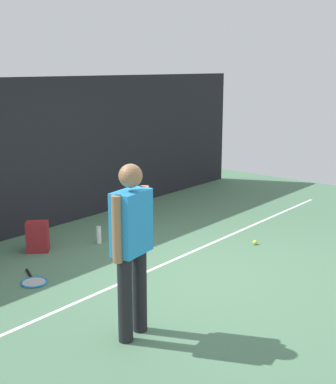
{
  "coord_description": "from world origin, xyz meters",
  "views": [
    {
      "loc": [
        -4.96,
        -3.73,
        2.56
      ],
      "look_at": [
        0.0,
        0.4,
        1.0
      ],
      "focal_mm": 48.95,
      "sensor_mm": 36.0,
      "label": 1
    }
  ],
  "objects_px": {
    "backpack": "(38,237)",
    "tennis_player": "(132,241)",
    "water_bottle": "(99,235)",
    "tennis_racket": "(34,281)",
    "tennis_ball_near_player": "(255,242)"
  },
  "relations": [
    {
      "from": "tennis_player",
      "to": "water_bottle",
      "type": "distance_m",
      "value": 2.95
    },
    {
      "from": "tennis_racket",
      "to": "water_bottle",
      "type": "height_order",
      "value": "water_bottle"
    },
    {
      "from": "tennis_player",
      "to": "backpack",
      "type": "bearing_deg",
      "value": 63.91
    },
    {
      "from": "water_bottle",
      "to": "tennis_racket",
      "type": "bearing_deg",
      "value": -162.79
    },
    {
      "from": "tennis_racket",
      "to": "water_bottle",
      "type": "distance_m",
      "value": 1.58
    },
    {
      "from": "tennis_player",
      "to": "tennis_ball_near_player",
      "type": "height_order",
      "value": "tennis_player"
    },
    {
      "from": "backpack",
      "to": "tennis_ball_near_player",
      "type": "xyz_separation_m",
      "value": [
        2.22,
        -2.21,
        -0.18
      ]
    },
    {
      "from": "backpack",
      "to": "tennis_player",
      "type": "bearing_deg",
      "value": 117.24
    },
    {
      "from": "backpack",
      "to": "water_bottle",
      "type": "height_order",
      "value": "backpack"
    },
    {
      "from": "backpack",
      "to": "tennis_ball_near_player",
      "type": "distance_m",
      "value": 3.14
    },
    {
      "from": "tennis_player",
      "to": "backpack",
      "type": "xyz_separation_m",
      "value": [
        0.87,
        2.68,
        -0.76
      ]
    },
    {
      "from": "backpack",
      "to": "tennis_ball_near_player",
      "type": "relative_size",
      "value": 6.67
    },
    {
      "from": "tennis_player",
      "to": "tennis_racket",
      "type": "height_order",
      "value": "tennis_player"
    },
    {
      "from": "water_bottle",
      "to": "tennis_player",
      "type": "bearing_deg",
      "value": -126.13
    },
    {
      "from": "backpack",
      "to": "water_bottle",
      "type": "bearing_deg",
      "value": -161.35
    }
  ]
}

